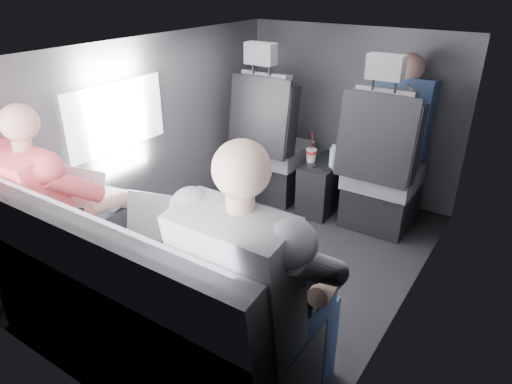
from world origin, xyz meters
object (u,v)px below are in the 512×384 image
Objects in this scene: front_seat_left at (272,152)px; laptop_silver at (173,223)px; soda_cup at (311,155)px; water_bottle at (334,157)px; laptop_black at (291,279)px; rear_bench at (136,315)px; passenger_rear_left at (61,212)px; laptop_white at (97,194)px; passenger_front_right at (402,121)px; front_seat_right at (380,177)px; passenger_rear_right at (260,291)px; center_console at (323,185)px.

front_seat_left reaches higher than laptop_silver.
laptop_silver is at bearing -87.99° from soda_cup.
water_bottle is 0.55× the size of laptop_black.
water_bottle is 1.57m from laptop_silver.
laptop_black is (0.66, 0.24, 0.32)m from rear_bench.
laptop_black reaches higher than soda_cup.
passenger_rear_left reaches higher than laptop_black.
laptop_white is at bearing -94.91° from front_seat_left.
passenger_front_right reaches higher than passenger_rear_left.
laptop_white is 1.25m from laptop_black.
front_seat_right is at bearing 5.13° from soda_cup.
passenger_rear_right is (-0.05, -0.14, 0.01)m from laptop_black.
soda_cup is 0.31× the size of passenger_front_right.
front_seat_right is 0.36m from water_bottle.
laptop_silver is (0.05, -1.54, 0.17)m from soda_cup.
front_seat_right is 0.49m from center_console.
laptop_white is 0.41× the size of passenger_front_right.
rear_bench is at bearing -93.07° from water_bottle.
passenger_rear_right is (1.19, -0.23, 0.01)m from laptop_white.
water_bottle is at bearing 86.93° from rear_bench.
soda_cup is at bearing -151.05° from passenger_front_right.
soda_cup is 1.39× the size of water_bottle.
passenger_front_right reaches higher than laptop_white.
laptop_black is (0.68, -0.07, -0.00)m from laptop_silver.
front_seat_left is 2.64× the size of center_console.
laptop_black reaches higher than laptop_white.
passenger_front_right is at bearing 60.06° from laptop_white.
laptop_black is at bearing -82.81° from front_seat_right.
front_seat_right is at bearing 73.39° from laptop_silver.
center_console is 1.30× the size of laptop_silver.
rear_bench is (-0.45, -1.90, -0.09)m from front_seat_right.
front_seat_right reaches higher than center_console.
laptop_silver is (-0.02, -1.63, 0.43)m from center_console.
laptop_white is at bearing -113.96° from water_bottle.
passenger_front_right is at bearing 28.95° from soda_cup.
rear_bench is 0.74m from laptop_white.
center_console is 1.94× the size of soda_cup.
laptop_black is (1.25, -0.08, 0.00)m from laptop_white.
laptop_white is at bearing 176.27° from laptop_black.
laptop_black is at bearing 19.95° from rear_bench.
passenger_rear_left is (-0.01, -0.23, -0.01)m from laptop_white.
soda_cup is at bearing 92.01° from laptop_silver.
laptop_white is (-0.59, 0.32, 0.32)m from rear_bench.
laptop_white is (-0.14, -1.58, 0.23)m from front_seat_left.
laptop_black is 0.15m from passenger_rear_right.
passenger_front_right is (-0.19, 1.92, 0.12)m from laptop_black.
passenger_front_right is (1.06, 1.84, 0.12)m from laptop_white.
passenger_rear_right is at bearing -74.00° from water_bottle.
rear_bench is (0.45, -1.90, -0.09)m from front_seat_left.
soda_cup is at bearing 114.58° from laptop_black.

